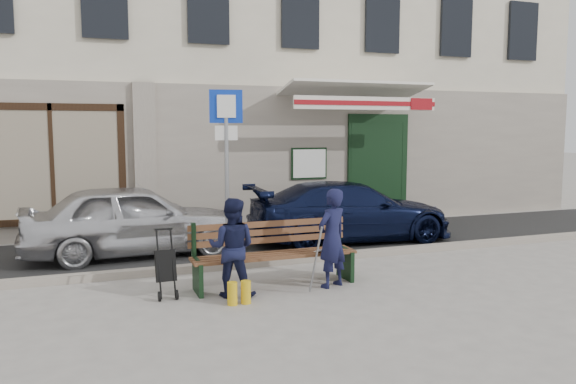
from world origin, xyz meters
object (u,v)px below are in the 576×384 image
man (332,238)px  woman (232,247)px  bench (271,255)px  car_navy (350,211)px  parking_sign (226,148)px  car_silver (134,219)px  stroller (166,267)px

man → woman: (-1.45, 0.05, -0.04)m
bench → man: (0.80, -0.34, 0.25)m
car_navy → woman: (-3.18, -2.84, 0.07)m
parking_sign → woman: (-0.36, -1.70, -1.28)m
car_silver → man: man is taller
car_silver → stroller: car_silver is taller
car_silver → bench: 3.17m
man → stroller: 2.34m
man → woman: size_ratio=1.06×
car_silver → car_navy: (4.20, -0.13, -0.05)m
woman → stroller: size_ratio=1.46×
man → parking_sign: bearing=-82.5°
bench → stroller: bearing=-179.2°
man → stroller: size_ratio=1.55×
parking_sign → woman: bearing=-91.6°
car_silver → woman: 3.15m
car_navy → bench: car_navy is taller
car_navy → stroller: car_navy is taller
parking_sign → woman: parking_sign is taller
stroller → car_navy: bearing=30.7°
car_navy → woman: size_ratio=3.10×
car_silver → car_navy: size_ratio=0.92×
parking_sign → bench: (0.29, -1.42, -1.49)m
woman → stroller: woman is taller
car_navy → parking_sign: 3.32m
bench → woman: woman is taller
car_silver → stroller: (0.17, -2.71, -0.25)m
car_silver → woman: woman is taller
man → woman: man is taller
car_silver → parking_sign: size_ratio=1.33×
car_navy → car_silver: bearing=91.0°
bench → man: bearing=-22.9°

